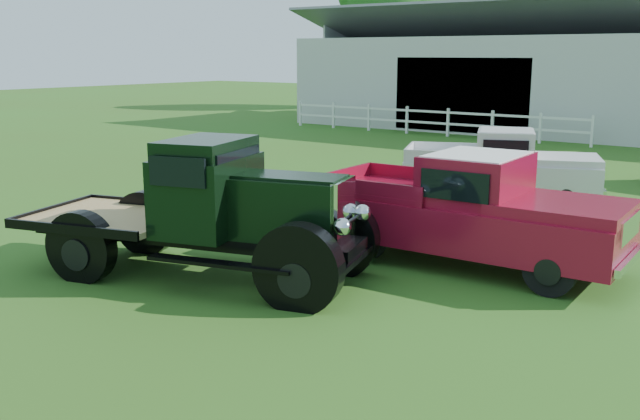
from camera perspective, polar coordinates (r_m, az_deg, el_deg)
The scene contains 8 objects.
ground at distance 10.79m, azimuth -4.69°, elevation -6.42°, with size 120.00×120.00×0.00m, color #2C681C.
shed_left at distance 36.36m, azimuth 14.66°, elevation 10.97°, with size 18.80×10.20×5.60m, color silver, non-canonical shape.
fence_rail at distance 31.47m, azimuth 8.56°, elevation 7.05°, with size 14.20×0.16×1.20m, color white, non-canonical shape.
tree_a at distance 47.63m, azimuth 5.47°, elevation 14.51°, with size 6.30×6.30×10.50m, color #125712, non-canonical shape.
tree_b at distance 43.07m, azimuth 22.89°, elevation 14.51°, with size 6.90×6.90×11.50m, color #125712, non-canonical shape.
vintage_flatbed at distance 11.31m, azimuth -9.41°, elevation 0.13°, with size 5.56×2.20×2.20m, color black, non-canonical shape.
red_pickup at distance 12.09m, azimuth 11.84°, elevation 0.10°, with size 5.22×2.01×1.90m, color maroon, non-canonical shape.
white_pickup at distance 17.42m, azimuth 14.22°, elevation 3.36°, with size 4.62×1.79×1.70m, color silver, non-canonical shape.
Camera 1 is at (6.78, -7.64, 3.48)m, focal length 40.00 mm.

